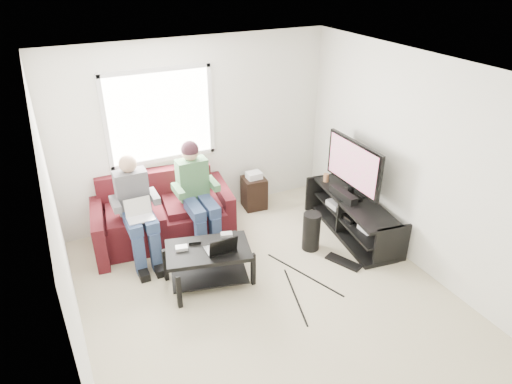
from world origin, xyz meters
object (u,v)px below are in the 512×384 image
sofa (163,216)px  tv_stand (352,218)px  coffee_table (208,257)px  end_table (254,192)px  tv (353,166)px  subwoofer (311,231)px

sofa → tv_stand: 2.64m
coffee_table → end_table: (1.29, 1.41, -0.09)m
tv → end_table: 1.67m
subwoofer → tv: bearing=13.0°
sofa → subwoofer: size_ratio=3.74×
subwoofer → end_table: end_table is taller
sofa → end_table: size_ratio=3.33×
coffee_table → tv_stand: (2.20, 0.13, -0.12)m
tv → subwoofer: 1.05m
tv_stand → tv: size_ratio=1.56×
tv → subwoofer: (-0.72, -0.17, -0.74)m
tv_stand → tv: (-0.00, 0.10, 0.76)m
sofa → tv_stand: bearing=-24.6°
tv_stand → end_table: (-0.92, 1.28, 0.02)m
tv → sofa: bearing=157.3°
sofa → subwoofer: sofa is taller
subwoofer → end_table: 1.36m
tv_stand → end_table: size_ratio=2.87×
coffee_table → end_table: bearing=47.7°
tv_stand → tv: 0.77m
subwoofer → sofa: bearing=145.2°
tv → subwoofer: bearing=-167.0°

